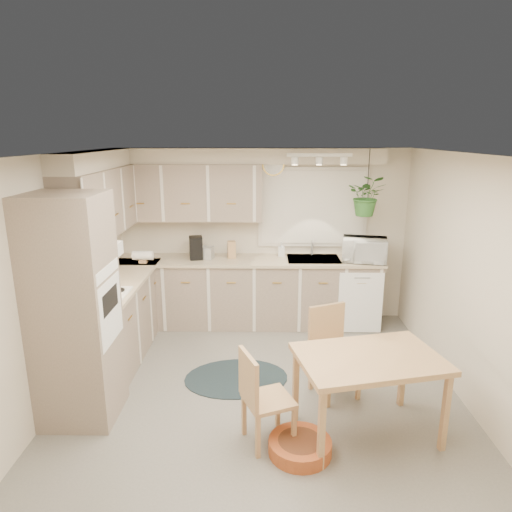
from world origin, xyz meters
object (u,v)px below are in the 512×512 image
dining_table (367,396)px  pet_bed (300,447)px  braided_rug (236,378)px  microwave (365,247)px  chair_left (269,397)px  chair_back (335,353)px

dining_table → pet_bed: (-0.59, -0.27, -0.32)m
braided_rug → microwave: (1.63, 1.41, 1.13)m
microwave → braided_rug: bearing=-127.7°
pet_bed → dining_table: bearing=24.4°
braided_rug → pet_bed: pet_bed is taller
chair_left → chair_back: bearing=115.4°
dining_table → pet_bed: dining_table is taller
chair_back → pet_bed: bearing=42.3°
braided_rug → microwave: bearing=40.8°
pet_bed → microwave: size_ratio=0.93×
dining_table → chair_left: 0.86m
braided_rug → pet_bed: bearing=-63.5°
chair_back → braided_rug: size_ratio=0.81×
dining_table → chair_left: size_ratio=1.41×
braided_rug → chair_left: bearing=-72.2°
dining_table → microwave: (0.44, 2.34, 0.76)m
chair_left → braided_rug: chair_left is taller
chair_left → chair_back: (0.68, 0.75, 0.03)m
braided_rug → microwave: size_ratio=1.98×
chair_left → braided_rug: bearing=175.4°
chair_back → dining_table: bearing=82.5°
dining_table → braided_rug: 1.55m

